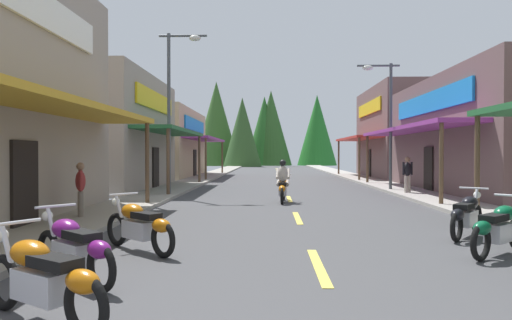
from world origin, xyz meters
TOP-DOWN VIEW (x-y plane):
  - ground at (0.00, 26.32)m, footprint 9.08×82.63m
  - sidewalk_left at (-5.54, 26.32)m, footprint 2.00×82.63m
  - sidewalk_right at (5.54, 26.32)m, footprint 2.00×82.63m
  - centerline_dashes at (0.00, 28.31)m, footprint 0.16×54.73m
  - storefront_left_middle at (-10.47, 23.57)m, footprint 9.74×9.64m
  - storefront_left_far at (-10.51, 35.56)m, footprint 9.82×11.90m
  - storefront_right_middle at (9.92, 21.94)m, footprint 8.62×13.18m
  - storefront_right_far at (10.37, 34.42)m, footprint 9.52×10.07m
  - streetlamp_left at (-4.67, 19.59)m, footprint 1.99×0.30m
  - streetlamp_right at (4.65, 22.55)m, footprint 1.99×0.30m
  - motorcycle_parked_right_3 at (3.26, 8.99)m, footprint 1.67×1.50m
  - motorcycle_parked_right_4 at (3.44, 10.73)m, footprint 1.40×1.75m
  - motorcycle_parked_left_1 at (-3.15, 5.57)m, footprint 1.88×1.20m
  - motorcycle_parked_left_2 at (-3.49, 7.10)m, footprint 1.72×1.44m
  - motorcycle_parked_left_3 at (-3.14, 9.07)m, footprint 1.68×1.48m
  - rider_cruising_lead at (-0.29, 17.62)m, footprint 0.60×2.14m
  - pedestrian_by_shop at (-5.80, 12.83)m, footprint 0.39×0.53m
  - pedestrian_waiting at (5.16, 20.62)m, footprint 0.51×0.40m
  - treeline_backdrop at (-2.42, 70.12)m, footprint 22.08×12.63m

SIDE VIEW (x-z plane):
  - ground at x=0.00m, z-range -0.10..0.00m
  - centerline_dashes at x=0.00m, z-range 0.00..0.01m
  - sidewalk_left at x=-5.54m, z-range 0.00..0.12m
  - sidewalk_right at x=5.54m, z-range 0.00..0.12m
  - motorcycle_parked_right_3 at x=3.26m, z-range -0.03..1.01m
  - motorcycle_parked_right_4 at x=3.44m, z-range -0.03..1.01m
  - motorcycle_parked_left_1 at x=-3.15m, z-range -0.03..1.01m
  - motorcycle_parked_left_2 at x=-3.49m, z-range -0.03..1.01m
  - motorcycle_parked_left_3 at x=-3.14m, z-range -0.03..1.01m
  - rider_cruising_lead at x=-0.29m, z-range -0.13..1.44m
  - pedestrian_by_shop at x=-5.80m, z-range 0.12..1.67m
  - pedestrian_waiting at x=5.16m, z-range 0.13..1.78m
  - storefront_left_far at x=-10.51m, z-range 0.00..5.10m
  - storefront_right_middle at x=9.92m, z-range 0.00..5.29m
  - storefront_left_middle at x=-10.47m, z-range 0.00..5.67m
  - storefront_right_far at x=10.37m, z-range 0.00..6.57m
  - streetlamp_right at x=4.65m, z-range 0.92..6.96m
  - streetlamp_left at x=-4.67m, z-range 0.95..7.70m
  - treeline_backdrop at x=-2.42m, z-range -0.68..12.10m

